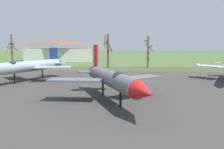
{
  "coord_description": "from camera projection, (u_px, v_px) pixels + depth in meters",
  "views": [
    {
      "loc": [
        1.2,
        -9.86,
        5.68
      ],
      "look_at": [
        -1.35,
        19.02,
        2.46
      ],
      "focal_mm": 41.09,
      "sensor_mm": 36.0,
      "label": 1
    }
  ],
  "objects": [
    {
      "name": "bare_tree_center",
      "position": [
        148.0,
        51.0,
        66.84
      ],
      "size": [
        2.5,
        2.56,
        8.36
      ],
      "color": "brown",
      "rests_on": "ground"
    },
    {
      "name": "visitor_building",
      "position": [
        60.0,
        51.0,
        97.45
      ],
      "size": [
        26.7,
        15.91,
        8.06
      ],
      "color": "beige",
      "rests_on": "ground"
    },
    {
      "name": "jet_fighter_rear_left",
      "position": [
        28.0,
        66.0,
        40.97
      ],
      "size": [
        12.87,
        17.07,
        5.4
      ],
      "color": "#8EA3B2",
      "rests_on": "ground"
    },
    {
      "name": "grass_verge_strip",
      "position": [
        130.0,
        69.0,
        63.36
      ],
      "size": [
        155.33,
        12.0,
        0.06
      ],
      "primitive_type": "cube",
      "color": "#3B4825",
      "rests_on": "ground"
    },
    {
      "name": "bare_tree_far_left",
      "position": [
        12.0,
        50.0,
        70.73
      ],
      "size": [
        3.17,
        3.17,
        8.91
      ],
      "color": "brown",
      "rests_on": "ground"
    },
    {
      "name": "asphalt_apron",
      "position": [
        123.0,
        98.0,
        28.09
      ],
      "size": [
        95.33,
        59.26,
        0.05
      ],
      "primitive_type": "cube",
      "color": "#383533",
      "rests_on": "ground"
    },
    {
      "name": "jet_fighter_rear_right",
      "position": [
        112.0,
        79.0,
        25.87
      ],
      "size": [
        11.97,
        16.72,
        5.85
      ],
      "color": "#565B60",
      "rests_on": "ground"
    },
    {
      "name": "bare_tree_left_of_center",
      "position": [
        108.0,
        49.0,
        66.31
      ],
      "size": [
        2.31,
        2.28,
        8.8
      ],
      "color": "brown",
      "rests_on": "ground"
    }
  ]
}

